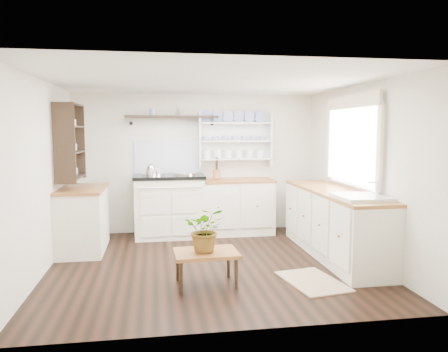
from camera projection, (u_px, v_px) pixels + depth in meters
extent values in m
cube|color=black|center=(211.00, 264.00, 5.58)|extent=(4.00, 3.80, 0.01)
cube|color=beige|center=(196.00, 163.00, 7.33)|extent=(4.00, 0.02, 2.30)
cube|color=beige|center=(360.00, 172.00, 5.77)|extent=(0.02, 3.80, 2.30)
cube|color=beige|center=(42.00, 177.00, 5.15)|extent=(0.02, 3.80, 2.30)
cube|color=white|center=(210.00, 81.00, 5.34)|extent=(4.00, 3.80, 0.01)
cube|color=white|center=(353.00, 145.00, 5.88)|extent=(0.04, 1.40, 1.00)
cube|color=white|center=(352.00, 145.00, 5.88)|extent=(0.02, 1.50, 1.10)
cube|color=#F1E3C1|center=(351.00, 102.00, 5.81)|extent=(0.04, 1.55, 0.18)
cube|color=white|center=(169.00, 207.00, 7.00)|extent=(1.07, 0.70, 0.94)
cube|color=black|center=(169.00, 176.00, 6.95)|extent=(1.11, 0.74, 0.05)
cylinder|color=silver|center=(153.00, 174.00, 6.91)|extent=(0.36, 0.36, 0.03)
cylinder|color=silver|center=(184.00, 174.00, 6.98)|extent=(0.36, 0.36, 0.03)
cylinder|color=silver|center=(170.00, 188.00, 6.58)|extent=(0.97, 0.02, 0.02)
cube|color=silver|center=(234.00, 207.00, 7.20)|extent=(1.25, 0.60, 0.88)
cube|color=brown|center=(234.00, 180.00, 7.16)|extent=(1.27, 0.63, 0.04)
cube|color=silver|center=(334.00, 224.00, 5.90)|extent=(0.60, 2.40, 0.88)
cube|color=brown|center=(335.00, 192.00, 5.85)|extent=(0.62, 2.43, 0.04)
cube|color=white|center=(361.00, 207.00, 5.13)|extent=(0.55, 0.60, 0.28)
cylinder|color=silver|center=(377.00, 190.00, 5.14)|extent=(0.02, 0.02, 0.22)
cube|color=silver|center=(83.00, 220.00, 6.16)|extent=(0.60, 1.10, 0.88)
cube|color=brown|center=(82.00, 189.00, 6.11)|extent=(0.62, 1.13, 0.04)
cube|color=white|center=(234.00, 139.00, 7.37)|extent=(1.20, 0.03, 0.90)
cube|color=white|center=(235.00, 139.00, 7.28)|extent=(1.20, 0.22, 0.02)
cylinder|color=navy|center=(235.00, 123.00, 7.26)|extent=(0.20, 0.02, 0.20)
cube|color=black|center=(172.00, 117.00, 7.06)|extent=(1.50, 0.24, 0.04)
cone|color=black|center=(131.00, 123.00, 7.04)|extent=(0.06, 0.20, 0.06)
cone|color=black|center=(211.00, 124.00, 7.24)|extent=(0.06, 0.20, 0.06)
cube|color=black|center=(70.00, 141.00, 6.02)|extent=(0.28, 0.80, 1.05)
cylinder|color=#A75D3D|center=(216.00, 174.00, 7.18)|extent=(0.12, 0.12, 0.15)
cube|color=brown|center=(206.00, 253.00, 4.79)|extent=(0.71, 0.52, 0.04)
cylinder|color=black|center=(181.00, 278.00, 4.56)|extent=(0.04, 0.04, 0.34)
cylinder|color=black|center=(177.00, 266.00, 4.94)|extent=(0.04, 0.04, 0.34)
cylinder|color=black|center=(236.00, 274.00, 4.67)|extent=(0.04, 0.04, 0.34)
cylinder|color=black|center=(228.00, 263.00, 5.06)|extent=(0.04, 0.04, 0.34)
imported|color=#3F7233|center=(206.00, 229.00, 4.76)|extent=(0.50, 0.45, 0.49)
cube|color=#89704F|center=(313.00, 281.00, 4.90)|extent=(0.69, 0.93, 0.02)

